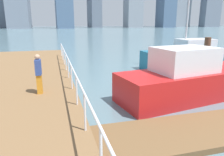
# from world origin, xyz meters

# --- Properties ---
(ground_plane) EXTENTS (300.00, 300.00, 0.00)m
(ground_plane) POSITION_xyz_m (0.00, 20.00, 0.00)
(ground_plane) COLOR slate
(boardwalk_railing) EXTENTS (0.06, 29.03, 1.08)m
(boardwalk_railing) POSITION_xyz_m (-3.15, 11.33, 1.26)
(boardwalk_railing) COLOR white
(boardwalk_railing) RESTS_ON boardwalk
(dock_piling_0) EXTENTS (0.34, 0.34, 2.40)m
(dock_piling_0) POSITION_xyz_m (4.52, 17.30, 1.20)
(dock_piling_0) COLOR brown
(dock_piling_0) RESTS_ON ground_plane
(moored_boat_2) EXTENTS (6.15, 2.43, 8.03)m
(moored_boat_2) POSITION_xyz_m (5.23, 20.26, 0.83)
(moored_boat_2) COLOR #1E6B8C
(moored_boat_2) RESTS_ON ground_plane
(moored_boat_3) EXTENTS (7.58, 3.28, 2.22)m
(moored_boat_3) POSITION_xyz_m (2.07, 14.84, 0.81)
(moored_boat_3) COLOR red
(moored_boat_3) RESTS_ON ground_plane
(pedestrian_0) EXTENTS (0.24, 0.37, 1.60)m
(pedestrian_0) POSITION_xyz_m (-4.46, 15.90, 1.22)
(pedestrian_0) COLOR orange
(pedestrian_0) RESTS_ON boardwalk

